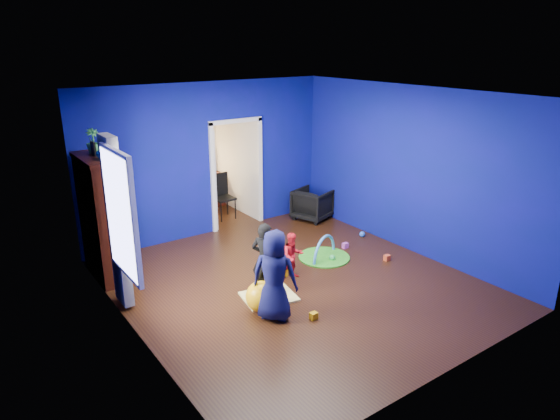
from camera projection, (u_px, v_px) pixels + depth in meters
floor at (295, 284)px, 7.77m from camera, size 5.00×5.50×0.01m
ceiling at (297, 94)px, 6.84m from camera, size 5.00×5.50×0.01m
wall_back at (208, 160)px, 9.43m from camera, size 5.00×0.02×2.90m
wall_front at (455, 259)px, 5.18m from camera, size 5.00×0.02×2.90m
wall_left at (128, 231)px, 5.94m from camera, size 0.02×5.50×2.90m
wall_right at (411, 171)px, 8.67m from camera, size 0.02×5.50×2.90m
alcove at (215, 158)px, 10.50m from camera, size 1.00×1.75×2.50m
armchair at (313, 204)px, 10.50m from camera, size 0.90×0.89×0.65m
child_black at (265, 260)px, 7.25m from camera, size 0.45×0.50×1.14m
child_navy at (275, 276)px, 6.63m from camera, size 0.71×0.73×1.27m
toddler_red at (293, 256)px, 7.86m from camera, size 0.42×0.36×0.76m
vase at (104, 152)px, 7.19m from camera, size 0.23×0.23×0.23m
potted_plant at (93, 141)px, 7.57m from camera, size 0.25×0.25×0.38m
tv_armoire at (106, 217)px, 7.78m from camera, size 0.58×1.14×1.96m
crt_tv at (108, 214)px, 7.79m from camera, size 0.46×0.70×0.54m
yellow_blanket at (269, 297)px, 7.36m from camera, size 0.84×0.72×0.03m
hopper_ball at (261, 297)px, 6.93m from camera, size 0.44×0.44×0.44m
kid_chair at (278, 261)px, 7.97m from camera, size 0.33×0.33×0.50m
play_mat at (324, 257)px, 8.70m from camera, size 0.89×0.89×0.02m
toy_arch at (324, 257)px, 8.70m from camera, size 0.75×0.36×0.80m
window_left at (119, 214)px, 6.19m from camera, size 0.03×0.95×1.55m
curtain at (117, 223)px, 6.77m from camera, size 0.14×0.42×2.40m
doorway at (236, 176)px, 9.89m from camera, size 1.16×0.10×2.10m
study_desk at (203, 191)px, 11.27m from camera, size 0.88×0.44×0.75m
desk_monitor at (200, 165)px, 11.18m from camera, size 0.40×0.05×0.32m
desk_lamp at (189, 168)px, 10.99m from camera, size 0.14×0.14×0.14m
folding_chair at (224, 197)px, 10.50m from camera, size 0.40×0.40×0.92m
book_shelf at (197, 117)px, 10.83m from camera, size 0.88×0.24×0.04m
toy_0 at (387, 258)px, 8.58m from camera, size 0.10×0.08×0.10m
toy_1 at (362, 234)px, 9.62m from camera, size 0.11×0.11×0.11m
toy_2 at (314, 316)px, 6.77m from camera, size 0.10×0.08×0.10m
toy_3 at (332, 258)px, 8.58m from camera, size 0.11×0.11×0.11m
toy_4 at (345, 246)px, 9.09m from camera, size 0.10×0.08×0.10m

